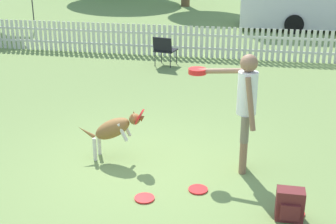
{
  "coord_description": "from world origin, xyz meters",
  "views": [
    {
      "loc": [
        1.51,
        -6.04,
        3.26
      ],
      "look_at": [
        0.27,
        0.27,
        0.84
      ],
      "focal_mm": 50.0,
      "sensor_mm": 36.0,
      "label": 1
    }
  ],
  "objects_px": {
    "frisbee_near_handler": "(294,213)",
    "frisbee_midfield": "(144,198)",
    "leaping_dog": "(114,128)",
    "frisbee_near_dog": "(198,189)",
    "handler_person": "(243,98)",
    "backpack_on_grass": "(290,205)",
    "folding_chair_center": "(164,49)"
  },
  "relations": [
    {
      "from": "handler_person",
      "to": "folding_chair_center",
      "type": "bearing_deg",
      "value": 21.97
    },
    {
      "from": "frisbee_midfield",
      "to": "folding_chair_center",
      "type": "height_order",
      "value": "folding_chair_center"
    },
    {
      "from": "frisbee_near_handler",
      "to": "backpack_on_grass",
      "type": "relative_size",
      "value": 0.66
    },
    {
      "from": "backpack_on_grass",
      "to": "frisbee_near_dog",
      "type": "bearing_deg",
      "value": 158.25
    },
    {
      "from": "handler_person",
      "to": "leaping_dog",
      "type": "distance_m",
      "value": 2.01
    },
    {
      "from": "handler_person",
      "to": "frisbee_near_handler",
      "type": "distance_m",
      "value": 1.71
    },
    {
      "from": "frisbee_near_handler",
      "to": "backpack_on_grass",
      "type": "xyz_separation_m",
      "value": [
        -0.07,
        -0.13,
        0.19
      ]
    },
    {
      "from": "handler_person",
      "to": "frisbee_near_dog",
      "type": "relative_size",
      "value": 6.58
    },
    {
      "from": "frisbee_near_dog",
      "to": "backpack_on_grass",
      "type": "xyz_separation_m",
      "value": [
        1.19,
        -0.47,
        0.19
      ]
    },
    {
      "from": "frisbee_near_handler",
      "to": "handler_person",
      "type": "bearing_deg",
      "value": 124.5
    },
    {
      "from": "folding_chair_center",
      "to": "frisbee_near_handler",
      "type": "bearing_deg",
      "value": 125.86
    },
    {
      "from": "frisbee_near_handler",
      "to": "frisbee_near_dog",
      "type": "distance_m",
      "value": 1.3
    },
    {
      "from": "frisbee_midfield",
      "to": "folding_chair_center",
      "type": "relative_size",
      "value": 0.33
    },
    {
      "from": "frisbee_midfield",
      "to": "folding_chair_center",
      "type": "bearing_deg",
      "value": 99.25
    },
    {
      "from": "frisbee_near_handler",
      "to": "folding_chair_center",
      "type": "xyz_separation_m",
      "value": [
        -3.02,
        6.67,
        0.46
      ]
    },
    {
      "from": "leaping_dog",
      "to": "frisbee_near_handler",
      "type": "xyz_separation_m",
      "value": [
        2.65,
        -1.06,
        -0.5
      ]
    },
    {
      "from": "handler_person",
      "to": "leaping_dog",
      "type": "xyz_separation_m",
      "value": [
        -1.91,
        -0.02,
        -0.6
      ]
    },
    {
      "from": "leaping_dog",
      "to": "frisbee_midfield",
      "type": "height_order",
      "value": "leaping_dog"
    },
    {
      "from": "leaping_dog",
      "to": "frisbee_near_dog",
      "type": "height_order",
      "value": "leaping_dog"
    },
    {
      "from": "leaping_dog",
      "to": "handler_person",
      "type": "bearing_deg",
      "value": 90.38
    },
    {
      "from": "handler_person",
      "to": "frisbee_near_handler",
      "type": "bearing_deg",
      "value": -145.66
    },
    {
      "from": "folding_chair_center",
      "to": "backpack_on_grass",
      "type": "bearing_deg",
      "value": 124.93
    },
    {
      "from": "backpack_on_grass",
      "to": "folding_chair_center",
      "type": "xyz_separation_m",
      "value": [
        -2.94,
        6.8,
        0.28
      ]
    },
    {
      "from": "leaping_dog",
      "to": "backpack_on_grass",
      "type": "relative_size",
      "value": 2.67
    },
    {
      "from": "leaping_dog",
      "to": "frisbee_near_handler",
      "type": "relative_size",
      "value": 4.03
    },
    {
      "from": "frisbee_near_dog",
      "to": "backpack_on_grass",
      "type": "height_order",
      "value": "backpack_on_grass"
    },
    {
      "from": "folding_chair_center",
      "to": "frisbee_midfield",
      "type": "bearing_deg",
      "value": 110.79
    },
    {
      "from": "leaping_dog",
      "to": "frisbee_midfield",
      "type": "xyz_separation_m",
      "value": [
        0.73,
        -1.08,
        -0.5
      ]
    },
    {
      "from": "frisbee_near_handler",
      "to": "frisbee_midfield",
      "type": "bearing_deg",
      "value": -179.37
    },
    {
      "from": "frisbee_near_dog",
      "to": "backpack_on_grass",
      "type": "bearing_deg",
      "value": -21.75
    },
    {
      "from": "backpack_on_grass",
      "to": "folding_chair_center",
      "type": "height_order",
      "value": "folding_chair_center"
    },
    {
      "from": "handler_person",
      "to": "frisbee_midfield",
      "type": "distance_m",
      "value": 1.96
    }
  ]
}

